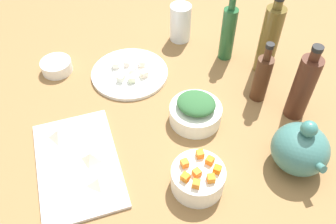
{
  "coord_description": "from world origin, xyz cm",
  "views": [
    {
      "loc": [
        63.87,
        -22.81,
        81.97
      ],
      "look_at": [
        0.0,
        0.0,
        8.0
      ],
      "focal_mm": 37.92,
      "sensor_mm": 36.0,
      "label": 1
    }
  ],
  "objects_px": {
    "bowl_carrots": "(198,178)",
    "teapot": "(300,149)",
    "bottle_1": "(269,40)",
    "bottle_2": "(262,77)",
    "drinking_glass_0": "(180,23)",
    "cutting_board": "(78,164)",
    "plate_tofu": "(130,73)",
    "bottle_0": "(228,33)",
    "bowl_greens": "(195,114)",
    "bowl_small_side": "(57,66)",
    "bottle_3": "(303,87)"
  },
  "relations": [
    {
      "from": "bottle_1",
      "to": "bottle_2",
      "type": "xyz_separation_m",
      "value": [
        0.11,
        -0.08,
        -0.04
      ]
    },
    {
      "from": "drinking_glass_0",
      "to": "teapot",
      "type": "bearing_deg",
      "value": 7.83
    },
    {
      "from": "bowl_greens",
      "to": "bowl_carrots",
      "type": "relative_size",
      "value": 1.13
    },
    {
      "from": "bottle_1",
      "to": "drinking_glass_0",
      "type": "bearing_deg",
      "value": -141.95
    },
    {
      "from": "bowl_greens",
      "to": "bottle_3",
      "type": "xyz_separation_m",
      "value": [
        0.08,
        0.29,
        0.08
      ]
    },
    {
      "from": "bowl_small_side",
      "to": "bottle_0",
      "type": "bearing_deg",
      "value": 77.99
    },
    {
      "from": "bowl_carrots",
      "to": "bottle_1",
      "type": "height_order",
      "value": "bottle_1"
    },
    {
      "from": "bowl_greens",
      "to": "cutting_board",
      "type": "bearing_deg",
      "value": -83.0
    },
    {
      "from": "bowl_carrots",
      "to": "bottle_3",
      "type": "distance_m",
      "value": 0.4
    },
    {
      "from": "bowl_greens",
      "to": "bottle_1",
      "type": "height_order",
      "value": "bottle_1"
    },
    {
      "from": "bowl_carrots",
      "to": "bottle_2",
      "type": "xyz_separation_m",
      "value": [
        -0.23,
        0.3,
        0.05
      ]
    },
    {
      "from": "bottle_1",
      "to": "bottle_3",
      "type": "distance_m",
      "value": 0.21
    },
    {
      "from": "bottle_1",
      "to": "plate_tofu",
      "type": "bearing_deg",
      "value": -105.85
    },
    {
      "from": "bowl_small_side",
      "to": "bottle_1",
      "type": "bearing_deg",
      "value": 71.16
    },
    {
      "from": "plate_tofu",
      "to": "drinking_glass_0",
      "type": "distance_m",
      "value": 0.27
    },
    {
      "from": "bottle_3",
      "to": "drinking_glass_0",
      "type": "distance_m",
      "value": 0.5
    },
    {
      "from": "cutting_board",
      "to": "plate_tofu",
      "type": "distance_m",
      "value": 0.38
    },
    {
      "from": "bowl_small_side",
      "to": "drinking_glass_0",
      "type": "relative_size",
      "value": 0.75
    },
    {
      "from": "plate_tofu",
      "to": "bottle_1",
      "type": "distance_m",
      "value": 0.46
    },
    {
      "from": "bottle_0",
      "to": "bottle_3",
      "type": "relative_size",
      "value": 0.97
    },
    {
      "from": "bottle_3",
      "to": "bowl_small_side",
      "type": "bearing_deg",
      "value": -124.19
    },
    {
      "from": "bowl_carrots",
      "to": "bottle_1",
      "type": "xyz_separation_m",
      "value": [
        -0.34,
        0.38,
        0.09
      ]
    },
    {
      "from": "cutting_board",
      "to": "plate_tofu",
      "type": "height_order",
      "value": "plate_tofu"
    },
    {
      "from": "bowl_carrots",
      "to": "teapot",
      "type": "height_order",
      "value": "teapot"
    },
    {
      "from": "drinking_glass_0",
      "to": "cutting_board",
      "type": "bearing_deg",
      "value": -46.33
    },
    {
      "from": "bowl_carrots",
      "to": "drinking_glass_0",
      "type": "relative_size",
      "value": 0.98
    },
    {
      "from": "cutting_board",
      "to": "bowl_carrots",
      "type": "height_order",
      "value": "bowl_carrots"
    },
    {
      "from": "drinking_glass_0",
      "to": "bottle_3",
      "type": "bearing_deg",
      "value": 21.66
    },
    {
      "from": "teapot",
      "to": "bowl_small_side",
      "type": "bearing_deg",
      "value": -137.58
    },
    {
      "from": "plate_tofu",
      "to": "bowl_small_side",
      "type": "relative_size",
      "value": 2.51
    },
    {
      "from": "bottle_2",
      "to": "bottle_0",
      "type": "bearing_deg",
      "value": -178.08
    },
    {
      "from": "drinking_glass_0",
      "to": "plate_tofu",
      "type": "bearing_deg",
      "value": -59.95
    },
    {
      "from": "cutting_board",
      "to": "bottle_2",
      "type": "xyz_separation_m",
      "value": [
        -0.07,
        0.57,
        0.08
      ]
    },
    {
      "from": "plate_tofu",
      "to": "bowl_small_side",
      "type": "height_order",
      "value": "bowl_small_side"
    },
    {
      "from": "teapot",
      "to": "bottle_0",
      "type": "height_order",
      "value": "bottle_0"
    },
    {
      "from": "bottle_1",
      "to": "bottle_2",
      "type": "bearing_deg",
      "value": -36.02
    },
    {
      "from": "bowl_carrots",
      "to": "bottle_3",
      "type": "xyz_separation_m",
      "value": [
        -0.13,
        0.37,
        0.08
      ]
    },
    {
      "from": "plate_tofu",
      "to": "bowl_greens",
      "type": "relative_size",
      "value": 1.68
    },
    {
      "from": "bowl_carrots",
      "to": "bottle_1",
      "type": "distance_m",
      "value": 0.52
    },
    {
      "from": "bowl_small_side",
      "to": "bottle_0",
      "type": "height_order",
      "value": "bottle_0"
    },
    {
      "from": "bowl_greens",
      "to": "teapot",
      "type": "relative_size",
      "value": 0.93
    },
    {
      "from": "cutting_board",
      "to": "bottle_1",
      "type": "distance_m",
      "value": 0.69
    },
    {
      "from": "bowl_small_side",
      "to": "bottle_1",
      "type": "relative_size",
      "value": 0.37
    },
    {
      "from": "teapot",
      "to": "bottle_3",
      "type": "height_order",
      "value": "bottle_3"
    },
    {
      "from": "teapot",
      "to": "bottle_2",
      "type": "height_order",
      "value": "bottle_2"
    },
    {
      "from": "bowl_carrots",
      "to": "teapot",
      "type": "xyz_separation_m",
      "value": [
        0.03,
        0.27,
        0.03
      ]
    },
    {
      "from": "bowl_carrots",
      "to": "bowl_small_side",
      "type": "distance_m",
      "value": 0.63
    },
    {
      "from": "bottle_0",
      "to": "bottle_2",
      "type": "relative_size",
      "value": 1.17
    },
    {
      "from": "bowl_carrots",
      "to": "drinking_glass_0",
      "type": "xyz_separation_m",
      "value": [
        -0.6,
        0.18,
        0.04
      ]
    },
    {
      "from": "bowl_small_side",
      "to": "teapot",
      "type": "bearing_deg",
      "value": 42.42
    }
  ]
}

